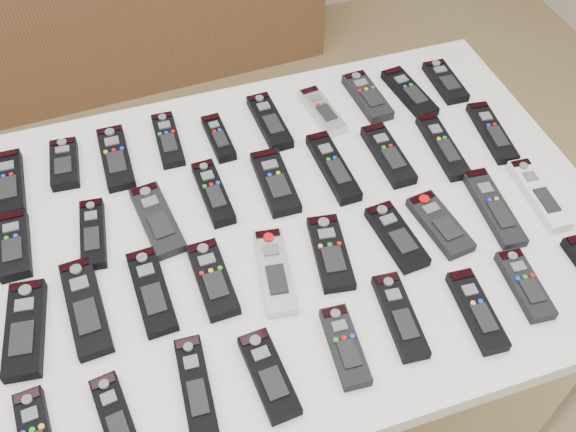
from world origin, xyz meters
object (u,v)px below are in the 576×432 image
object	(u,v)px
remote_23	(275,271)
remote_32	(269,375)
remote_15	(333,167)
remote_27	(494,208)
remote_7	(367,97)
remote_36	(525,285)
remote_4	(219,138)
remote_30	(116,420)
remote_10	(14,245)
remote_14	(275,182)
remote_34	(400,316)
remote_1	(64,164)
remote_21	(152,291)
remote_28	(539,194)
remote_20	(86,307)
remote_26	(440,224)
remote_35	(477,311)
remote_12	(157,220)
table	(288,241)
remote_19	(25,329)
remote_33	(345,346)
remote_16	(388,155)
remote_6	(322,111)
remote_0	(10,184)
remote_31	(196,386)
remote_2	(116,158)
remote_17	(442,146)
remote_8	(409,93)
remote_11	(93,234)
remote_3	(168,140)
remote_18	(492,132)
remote_24	(330,253)
remote_5	(269,122)
remote_9	(445,82)
remote_13	(213,193)
remote_25	(397,236)
remote_22	(213,279)

from	to	relation	value
remote_23	remote_32	distance (m)	0.21
remote_15	remote_27	xyz separation A→B (m)	(0.26, -0.20, -0.00)
remote_7	remote_36	distance (m)	0.58
remote_4	remote_30	distance (m)	0.65
remote_10	remote_14	bearing A→B (deg)	0.82
remote_32	remote_34	size ratio (longest dim) A/B	0.93
remote_1	remote_36	size ratio (longest dim) A/B	0.92
remote_21	remote_28	bearing A→B (deg)	-3.66
remote_20	remote_26	distance (m)	0.68
remote_10	remote_35	xyz separation A→B (m)	(0.76, -0.40, -0.00)
remote_12	remote_30	xyz separation A→B (m)	(-0.14, -0.38, 0.00)
table	remote_4	bearing A→B (deg)	105.05
table	remote_36	xyz separation A→B (m)	(0.36, -0.28, 0.07)
remote_14	remote_21	world-z (taller)	remote_14
remote_32	remote_20	bearing A→B (deg)	135.37
remote_20	remote_19	bearing A→B (deg)	-176.56
remote_33	remote_34	world-z (taller)	remote_33
remote_16	remote_20	xyz separation A→B (m)	(-0.66, -0.18, -0.00)
remote_6	remote_32	xyz separation A→B (m)	(-0.31, -0.58, 0.00)
remote_28	remote_0	bearing A→B (deg)	163.86
remote_16	remote_27	distance (m)	0.24
remote_35	remote_31	bearing A→B (deg)	-177.82
remote_12	remote_34	xyz separation A→B (m)	(0.36, -0.35, 0.00)
remote_32	remote_10	bearing A→B (deg)	128.59
remote_2	remote_17	size ratio (longest dim) A/B	0.94
remote_12	remote_17	xyz separation A→B (m)	(0.62, 0.01, 0.00)
remote_8	remote_34	world-z (taller)	same
remote_11	remote_3	bearing A→B (deg)	54.27
remote_8	remote_18	size ratio (longest dim) A/B	0.95
remote_17	remote_24	size ratio (longest dim) A/B	1.15
remote_17	remote_1	bearing A→B (deg)	168.78
remote_12	remote_14	xyz separation A→B (m)	(0.25, 0.02, 0.00)
remote_5	remote_15	bearing A→B (deg)	-67.11
remote_0	remote_9	world-z (taller)	remote_0
remote_9	remote_13	distance (m)	0.64
remote_7	remote_15	bearing A→B (deg)	-132.85
remote_33	remote_23	bearing A→B (deg)	113.56
remote_25	remote_35	size ratio (longest dim) A/B	0.97
remote_22	remote_28	bearing A→B (deg)	-2.30
remote_17	remote_26	size ratio (longest dim) A/B	1.24
remote_0	remote_18	xyz separation A→B (m)	(1.02, -0.17, -0.00)
remote_30	remote_33	distance (m)	0.38
remote_17	remote_31	world-z (taller)	remote_17
remote_3	remote_24	distance (m)	0.46
remote_12	remote_16	bearing A→B (deg)	-5.00
remote_1	remote_19	size ratio (longest dim) A/B	0.73
remote_5	remote_30	distance (m)	0.72
remote_28	remote_8	bearing A→B (deg)	110.15
remote_28	remote_24	bearing A→B (deg)	-175.74
remote_5	remote_9	distance (m)	0.44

